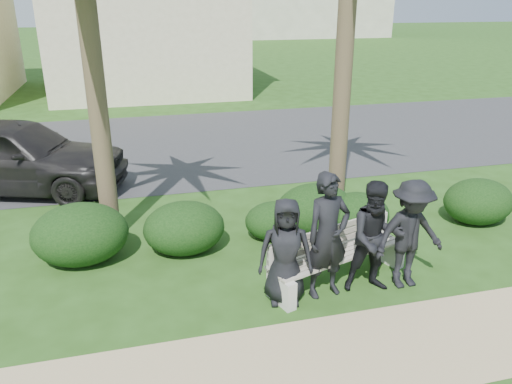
% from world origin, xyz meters
% --- Properties ---
extents(ground, '(160.00, 160.00, 0.00)m').
position_xyz_m(ground, '(0.00, 0.00, 0.00)').
color(ground, '#234513').
rests_on(ground, ground).
extents(footpath, '(30.00, 1.60, 0.01)m').
position_xyz_m(footpath, '(0.00, -1.80, 0.00)').
color(footpath, tan).
rests_on(footpath, ground).
extents(asphalt_street, '(160.00, 8.00, 0.01)m').
position_xyz_m(asphalt_street, '(0.00, 8.00, 0.00)').
color(asphalt_street, '#2D2D30').
rests_on(asphalt_street, ground).
extents(stucco_bldg_right, '(8.40, 8.40, 7.30)m').
position_xyz_m(stucco_bldg_right, '(-1.00, 18.00, 3.66)').
color(stucco_bldg_right, beige).
rests_on(stucco_bldg_right, ground).
extents(park_bench, '(2.41, 1.20, 0.79)m').
position_xyz_m(park_bench, '(0.74, -0.16, 0.36)').
color(park_bench, '#AEA692').
rests_on(park_bench, ground).
extents(man_a, '(0.83, 0.64, 1.52)m').
position_xyz_m(man_a, '(-0.20, -0.48, 0.76)').
color(man_a, black).
rests_on(man_a, ground).
extents(man_b, '(0.73, 0.54, 1.82)m').
position_xyz_m(man_b, '(0.42, -0.45, 0.91)').
color(man_b, black).
rests_on(man_b, ground).
extents(man_c, '(0.90, 0.75, 1.65)m').
position_xyz_m(man_c, '(1.12, -0.52, 0.83)').
color(man_c, black).
rests_on(man_c, ground).
extents(man_d, '(1.08, 0.64, 1.64)m').
position_xyz_m(man_d, '(1.64, -0.54, 0.82)').
color(man_d, black).
rests_on(man_d, ground).
extents(hedge_a, '(1.51, 1.25, 0.98)m').
position_xyz_m(hedge_a, '(-2.99, 1.44, 0.49)').
color(hedge_a, black).
rests_on(hedge_a, ground).
extents(hedge_b, '(1.34, 1.11, 0.88)m').
position_xyz_m(hedge_b, '(-1.36, 1.37, 0.44)').
color(hedge_b, black).
rests_on(hedge_b, ground).
extents(hedge_c, '(1.01, 0.84, 0.66)m').
position_xyz_m(hedge_c, '(0.22, 1.48, 0.33)').
color(hedge_c, black).
rests_on(hedge_c, ground).
extents(hedge_d, '(1.42, 1.17, 0.93)m').
position_xyz_m(hedge_d, '(1.00, 1.50, 0.46)').
color(hedge_d, black).
rests_on(hedge_d, ground).
extents(hedge_e, '(1.21, 1.00, 0.79)m').
position_xyz_m(hedge_e, '(1.68, 1.24, 0.39)').
color(hedge_e, black).
rests_on(hedge_e, ground).
extents(hedge_f, '(1.31, 1.08, 0.86)m').
position_xyz_m(hedge_f, '(4.13, 1.17, 0.43)').
color(hedge_f, black).
rests_on(hedge_f, ground).
extents(car_a, '(5.10, 3.36, 1.61)m').
position_xyz_m(car_a, '(-4.55, 5.12, 0.81)').
color(car_a, black).
rests_on(car_a, ground).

